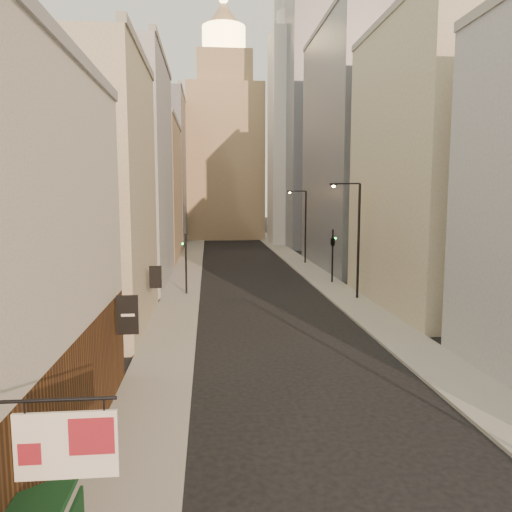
{
  "coord_description": "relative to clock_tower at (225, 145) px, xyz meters",
  "views": [
    {
      "loc": [
        -4.24,
        -4.65,
        8.05
      ],
      "look_at": [
        -1.62,
        22.78,
        4.7
      ],
      "focal_mm": 35.0,
      "sensor_mm": 36.0,
      "label": 1
    }
  ],
  "objects": [
    {
      "name": "sidewalk_right",
      "position": [
        7.5,
        -37.0,
        -17.56
      ],
      "size": [
        3.0,
        140.0,
        0.15
      ],
      "primitive_type": "cube",
      "color": "gray",
      "rests_on": "ground"
    },
    {
      "name": "highrise",
      "position": [
        19.0,
        -14.0,
        8.02
      ],
      "size": [
        21.0,
        23.0,
        51.2
      ],
      "color": "gray",
      "rests_on": "ground"
    },
    {
      "name": "left_bldg_tan",
      "position": [
        -11.0,
        -32.0,
        -9.13
      ],
      "size": [
        8.0,
        18.0,
        17.0
      ],
      "primitive_type": "cube",
      "color": "#9C7F5A",
      "rests_on": "ground"
    },
    {
      "name": "white_tower",
      "position": [
        11.0,
        -14.0,
        0.97
      ],
      "size": [
        8.0,
        8.0,
        41.5
      ],
      "color": "silver",
      "rests_on": "ground"
    },
    {
      "name": "streetlamp_far",
      "position": [
        7.89,
        -39.01,
        -12.71
      ],
      "size": [
        2.26,
        0.23,
        8.62
      ],
      "rotation": [
        0.0,
        0.0,
        0.01
      ],
      "color": "black",
      "rests_on": "ground"
    },
    {
      "name": "left_bldg_grey",
      "position": [
        -11.0,
        -50.0,
        -7.63
      ],
      "size": [
        8.0,
        16.0,
        20.0
      ],
      "primitive_type": "cube",
      "color": "gray",
      "rests_on": "ground"
    },
    {
      "name": "right_bldg_wingrid",
      "position": [
        13.0,
        -42.0,
        -4.63
      ],
      "size": [
        8.0,
        20.0,
        26.0
      ],
      "primitive_type": "cube",
      "color": "gray",
      "rests_on": "ground"
    },
    {
      "name": "traffic_light_left",
      "position": [
        -5.08,
        -56.47,
        -14.2
      ],
      "size": [
        0.56,
        0.46,
        5.0
      ],
      "rotation": [
        0.0,
        0.0,
        2.84
      ],
      "color": "black",
      "rests_on": "ground"
    },
    {
      "name": "clock_tower",
      "position": [
        0.0,
        0.0,
        0.0
      ],
      "size": [
        14.0,
        14.0,
        44.9
      ],
      "color": "#9C7F5A",
      "rests_on": "ground"
    },
    {
      "name": "right_bldg_beige",
      "position": [
        13.0,
        -62.0,
        -7.63
      ],
      "size": [
        8.0,
        16.0,
        20.0
      ],
      "primitive_type": "cube",
      "color": "gray",
      "rests_on": "ground"
    },
    {
      "name": "streetlamp_mid",
      "position": [
        8.01,
        -59.37,
        -12.49
      ],
      "size": [
        2.25,
        1.02,
        9.01
      ],
      "rotation": [
        0.0,
        0.0,
        -0.37
      ],
      "color": "black",
      "rests_on": "ground"
    },
    {
      "name": "traffic_light_right",
      "position": [
        7.99,
        -52.46,
        -13.74
      ],
      "size": [
        0.76,
        0.76,
        5.0
      ],
      "rotation": [
        0.0,
        0.0,
        3.37
      ],
      "color": "black",
      "rests_on": "ground"
    },
    {
      "name": "left_bldg_wingrid",
      "position": [
        -11.0,
        -12.0,
        -5.63
      ],
      "size": [
        8.0,
        20.0,
        24.0
      ],
      "primitive_type": "cube",
      "color": "gray",
      "rests_on": "ground"
    },
    {
      "name": "left_bldg_beige",
      "position": [
        -11.0,
        -66.0,
        -9.63
      ],
      "size": [
        8.0,
        12.0,
        16.0
      ],
      "primitive_type": "cube",
      "color": "gray",
      "rests_on": "ground"
    },
    {
      "name": "sidewalk_left",
      "position": [
        -5.5,
        -37.0,
        -17.56
      ],
      "size": [
        3.0,
        140.0,
        0.15
      ],
      "primitive_type": "cube",
      "color": "gray",
      "rests_on": "ground"
    }
  ]
}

